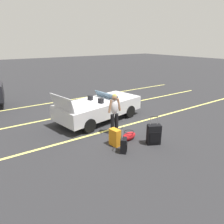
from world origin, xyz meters
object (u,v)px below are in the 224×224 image
(suitcase_small_carryon, at_px, (124,145))
(convertible_car, at_px, (102,107))
(duffel_bag, at_px, (129,136))
(traveler_person, at_px, (115,112))
(suitcase_large_black, at_px, (154,135))
(suitcase_medium_bright, at_px, (115,137))

(suitcase_small_carryon, bearing_deg, convertible_car, 112.39)
(duffel_bag, distance_m, traveler_person, 1.12)
(convertible_car, xyz_separation_m, suitcase_small_carryon, (-1.09, -3.16, -0.34))
(suitcase_small_carryon, bearing_deg, duffel_bag, 82.28)
(convertible_car, xyz_separation_m, traveler_person, (-0.48, -1.73, 0.34))
(suitcase_small_carryon, distance_m, traveler_person, 1.70)
(suitcase_large_black, relative_size, traveler_person, 0.63)
(suitcase_medium_bright, bearing_deg, traveler_person, 48.44)
(convertible_car, xyz_separation_m, suitcase_large_black, (0.17, -3.29, -0.22))
(suitcase_medium_bright, bearing_deg, convertible_car, 60.02)
(traveler_person, bearing_deg, suitcase_medium_bright, 147.50)
(convertible_car, xyz_separation_m, suitcase_medium_bright, (-1.06, -2.59, -0.28))
(suitcase_large_black, relative_size, duffel_bag, 1.55)
(suitcase_small_carryon, relative_size, duffel_bag, 1.32)
(suitcase_large_black, xyz_separation_m, duffel_bag, (-0.54, 0.76, -0.21))
(duffel_bag, bearing_deg, suitcase_large_black, -54.73)
(suitcase_large_black, height_order, suitcase_small_carryon, suitcase_large_black)
(convertible_car, distance_m, traveler_person, 1.83)
(suitcase_large_black, bearing_deg, duffel_bag, -117.86)
(suitcase_large_black, distance_m, traveler_person, 1.78)
(traveler_person, bearing_deg, suitcase_small_carryon, 157.99)
(traveler_person, bearing_deg, suitcase_large_black, -156.26)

